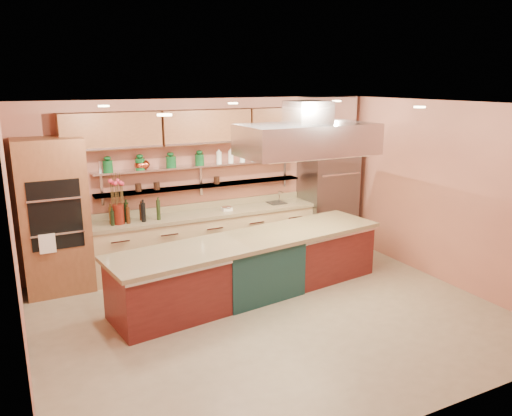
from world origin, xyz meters
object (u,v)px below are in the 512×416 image
copper_kettle (144,165)px  green_canister (172,162)px  island (252,266)px  refrigerator (328,192)px  kitchen_scale (227,208)px  flower_vase (118,214)px

copper_kettle → green_canister: size_ratio=1.10×
copper_kettle → green_canister: bearing=0.0°
island → green_canister: (-0.66, 1.62, 1.37)m
copper_kettle → green_canister: (0.46, 0.00, 0.01)m
refrigerator → kitchen_scale: 2.06m
flower_vase → kitchen_scale: size_ratio=1.90×
copper_kettle → kitchen_scale: bearing=-9.4°
refrigerator → flower_vase: refrigerator is taller
refrigerator → copper_kettle: bearing=176.1°
kitchen_scale → island: bearing=-100.4°
island → flower_vase: bearing=131.6°
refrigerator → island: size_ratio=0.51×
island → kitchen_scale: kitchen_scale is taller
refrigerator → green_canister: refrigerator is taller
refrigerator → green_canister: (-2.93, 0.23, 0.75)m
flower_vase → copper_kettle: bearing=24.0°
green_canister → copper_kettle: bearing=180.0°
kitchen_scale → green_canister: size_ratio=0.98×
green_canister → flower_vase: bearing=-167.0°
refrigerator → flower_vase: size_ratio=6.70×
island → kitchen_scale: size_ratio=25.22×
refrigerator → kitchen_scale: bearing=179.7°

